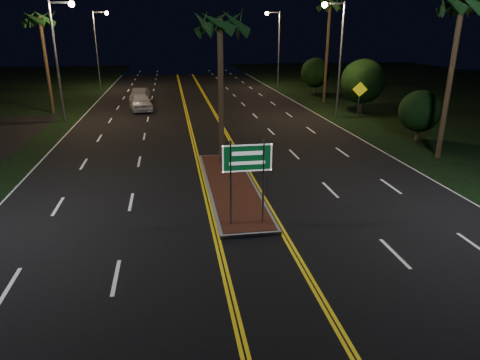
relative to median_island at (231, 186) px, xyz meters
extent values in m
plane|color=black|center=(0.00, -7.00, -0.08)|extent=(120.00, 120.00, 0.00)
cube|color=gray|center=(0.00, 0.00, -0.01)|extent=(2.25, 10.25, 0.15)
cube|color=#592819|center=(0.00, 0.00, 0.08)|extent=(2.00, 10.00, 0.02)
cylinder|color=gray|center=(-0.60, -4.20, 1.67)|extent=(0.08, 0.08, 3.20)
cylinder|color=gray|center=(0.60, -4.20, 1.67)|extent=(0.08, 0.08, 3.20)
cube|color=#07471E|center=(0.00, -4.20, 2.62)|extent=(1.80, 0.04, 1.00)
cube|color=white|center=(0.00, -4.22, 2.62)|extent=(1.80, 0.01, 1.00)
cylinder|color=gray|center=(-11.00, 17.00, 4.42)|extent=(0.18, 0.18, 9.00)
cube|color=gray|center=(-10.20, 17.00, 8.77)|extent=(1.60, 0.12, 0.12)
sphere|color=#F0B56C|center=(-9.40, 17.00, 8.67)|extent=(0.44, 0.44, 0.44)
cylinder|color=gray|center=(-11.00, 37.00, 4.42)|extent=(0.18, 0.18, 9.00)
cube|color=gray|center=(-10.20, 37.00, 8.77)|extent=(1.60, 0.12, 0.12)
sphere|color=#F0B56C|center=(-9.40, 37.00, 8.67)|extent=(0.44, 0.44, 0.44)
cylinder|color=gray|center=(11.00, 15.00, 4.42)|extent=(0.18, 0.18, 9.00)
cube|color=gray|center=(10.20, 15.00, 8.77)|extent=(1.60, 0.12, 0.12)
sphere|color=#F0B56C|center=(9.40, 15.00, 8.67)|extent=(0.44, 0.44, 0.44)
cylinder|color=gray|center=(11.00, 35.00, 4.42)|extent=(0.18, 0.18, 9.00)
cube|color=gray|center=(10.20, 35.00, 8.77)|extent=(1.60, 0.12, 0.12)
sphere|color=#F0B56C|center=(9.40, 35.00, 8.67)|extent=(0.44, 0.44, 0.44)
cylinder|color=#382819|center=(0.00, 3.50, 3.67)|extent=(0.28, 0.28, 7.50)
cylinder|color=#382819|center=(-12.80, 21.00, 3.92)|extent=(0.28, 0.28, 8.00)
cylinder|color=#382819|center=(12.50, 3.00, 4.17)|extent=(0.28, 0.28, 8.50)
cylinder|color=#382819|center=(12.80, 23.00, 4.67)|extent=(0.28, 0.28, 9.50)
cylinder|color=#382819|center=(13.50, 7.00, 0.37)|extent=(0.24, 0.24, 0.90)
sphere|color=black|center=(13.50, 7.00, 1.87)|extent=(2.70, 2.70, 2.70)
cylinder|color=#382819|center=(14.00, 17.00, 0.55)|extent=(0.24, 0.24, 1.26)
sphere|color=black|center=(14.00, 17.00, 2.65)|extent=(3.78, 3.78, 3.78)
cylinder|color=#382819|center=(13.80, 29.00, 0.46)|extent=(0.24, 0.24, 1.08)
sphere|color=black|center=(13.80, 29.00, 2.26)|extent=(3.24, 3.24, 3.24)
imported|color=silver|center=(-5.27, 21.30, 0.83)|extent=(3.16, 5.79, 1.83)
imported|color=#A8ACB2|center=(-5.63, 26.53, 0.67)|extent=(2.46, 4.74, 1.51)
cylinder|color=gray|center=(13.00, 15.26, 1.17)|extent=(0.07, 0.07, 2.51)
cube|color=yellow|center=(13.00, 15.24, 2.20)|extent=(1.15, 0.44, 1.21)
camera|label=1|loc=(-2.60, -18.57, 6.97)|focal=32.00mm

